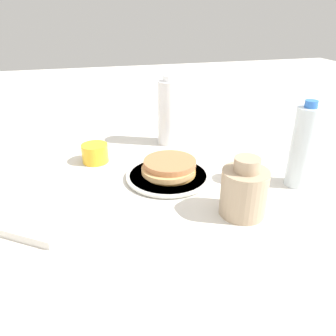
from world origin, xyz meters
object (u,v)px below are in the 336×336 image
plate (168,176)px  pancake_stack (169,168)px  water_bottle_near (303,147)px  cream_jug (244,190)px  juice_glass (95,153)px  water_bottle_mid (169,112)px

plate → pancake_stack: 0.03m
plate → water_bottle_near: water_bottle_near is taller
cream_jug → water_bottle_near: (0.21, 0.09, 0.05)m
water_bottle_near → plate: bearing=159.7°
juice_glass → water_bottle_near: water_bottle_near is taller
pancake_stack → water_bottle_near: (0.34, -0.13, 0.08)m
juice_glass → water_bottle_mid: bearing=20.0°
plate → water_bottle_mid: size_ratio=1.01×
plate → juice_glass: bearing=139.7°
cream_jug → plate: bearing=120.5°
plate → water_bottle_near: size_ratio=1.02×
pancake_stack → plate: bearing=-170.8°
pancake_stack → cream_jug: size_ratio=1.11×
plate → cream_jug: 0.26m
pancake_stack → cream_jug: 0.25m
water_bottle_mid → plate: bearing=-105.2°
plate → pancake_stack: bearing=9.2°
plate → water_bottle_mid: water_bottle_mid is taller
pancake_stack → water_bottle_mid: (0.07, 0.26, 0.08)m
water_bottle_near → juice_glass: bearing=151.4°
cream_jug → water_bottle_mid: bearing=96.6°
plate → juice_glass: juice_glass is taller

